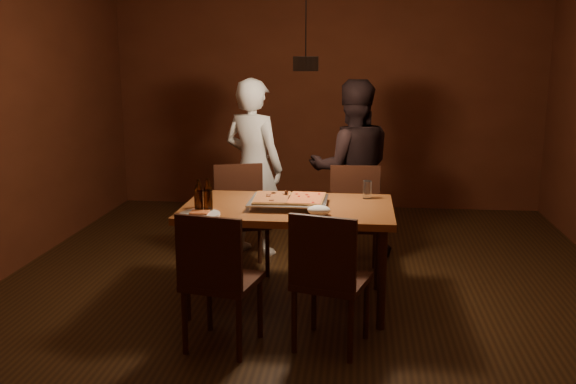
# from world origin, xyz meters

# --- Properties ---
(room_shell) EXTENTS (6.00, 6.00, 6.00)m
(room_shell) POSITION_xyz_m (0.00, 0.00, 1.40)
(room_shell) COLOR #37210F
(room_shell) RESTS_ON ground
(dining_table) EXTENTS (1.50, 0.90, 0.75)m
(dining_table) POSITION_xyz_m (-0.11, -0.13, 0.68)
(dining_table) COLOR #955126
(dining_table) RESTS_ON floor
(chair_far_left) EXTENTS (0.53, 0.53, 0.49)m
(chair_far_left) POSITION_xyz_m (-0.60, 0.62, 0.54)
(chair_far_left) COLOR #38190F
(chair_far_left) RESTS_ON floor
(chair_far_right) EXTENTS (0.43, 0.43, 0.49)m
(chair_far_right) POSITION_xyz_m (0.37, 0.65, 0.54)
(chair_far_right) COLOR #38190F
(chair_far_right) RESTS_ON floor
(chair_near_left) EXTENTS (0.50, 0.50, 0.49)m
(chair_near_left) POSITION_xyz_m (-0.46, -0.95, 0.54)
(chair_near_left) COLOR #38190F
(chair_near_left) RESTS_ON floor
(chair_near_right) EXTENTS (0.52, 0.52, 0.49)m
(chair_near_right) POSITION_xyz_m (0.21, -0.87, 0.54)
(chair_near_right) COLOR #38190F
(chair_near_right) RESTS_ON floor
(pizza_tray) EXTENTS (0.57, 0.47, 0.05)m
(pizza_tray) POSITION_xyz_m (-0.10, -0.14, 0.77)
(pizza_tray) COLOR silver
(pizza_tray) RESTS_ON dining_table
(pizza_meat) EXTENTS (0.27, 0.41, 0.02)m
(pizza_meat) POSITION_xyz_m (-0.23, -0.13, 0.81)
(pizza_meat) COLOR maroon
(pizza_meat) RESTS_ON pizza_tray
(pizza_cheese) EXTENTS (0.26, 0.41, 0.02)m
(pizza_cheese) POSITION_xyz_m (0.02, -0.13, 0.81)
(pizza_cheese) COLOR gold
(pizza_cheese) RESTS_ON pizza_tray
(spatula) EXTENTS (0.13, 0.25, 0.04)m
(spatula) POSITION_xyz_m (-0.12, -0.14, 0.81)
(spatula) COLOR silver
(spatula) RESTS_ON pizza_tray
(beer_bottle_a) EXTENTS (0.06, 0.06, 0.23)m
(beer_bottle_a) POSITION_xyz_m (-0.70, -0.39, 0.87)
(beer_bottle_a) COLOR black
(beer_bottle_a) RESTS_ON dining_table
(beer_bottle_b) EXTENTS (0.06, 0.06, 0.24)m
(beer_bottle_b) POSITION_xyz_m (-0.63, -0.39, 0.87)
(beer_bottle_b) COLOR black
(beer_bottle_b) RESTS_ON dining_table
(water_glass_left) EXTENTS (0.08, 0.08, 0.12)m
(water_glass_left) POSITION_xyz_m (-0.69, -0.26, 0.81)
(water_glass_left) COLOR silver
(water_glass_left) RESTS_ON dining_table
(water_glass_right) EXTENTS (0.07, 0.07, 0.13)m
(water_glass_right) POSITION_xyz_m (0.46, 0.16, 0.82)
(water_glass_right) COLOR silver
(water_glass_right) RESTS_ON dining_table
(plate_slice) EXTENTS (0.28, 0.28, 0.03)m
(plate_slice) POSITION_xyz_m (-0.67, -0.48, 0.76)
(plate_slice) COLOR white
(plate_slice) RESTS_ON dining_table
(napkin) EXTENTS (0.16, 0.12, 0.07)m
(napkin) POSITION_xyz_m (0.13, -0.38, 0.78)
(napkin) COLOR white
(napkin) RESTS_ON dining_table
(diner_white) EXTENTS (0.69, 0.60, 1.61)m
(diner_white) POSITION_xyz_m (-0.56, 1.08, 0.80)
(diner_white) COLOR silver
(diner_white) RESTS_ON floor
(diner_dark) EXTENTS (0.86, 0.72, 1.60)m
(diner_dark) POSITION_xyz_m (0.33, 1.12, 0.80)
(diner_dark) COLOR black
(diner_dark) RESTS_ON floor
(pendant_lamp) EXTENTS (0.18, 0.18, 1.10)m
(pendant_lamp) POSITION_xyz_m (0.00, 0.00, 1.76)
(pendant_lamp) COLOR black
(pendant_lamp) RESTS_ON ceiling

